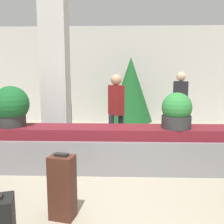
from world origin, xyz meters
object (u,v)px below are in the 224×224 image
object	(u,v)px
potted_plant_2	(11,107)
traveler_2	(180,99)
potted_plant_1	(177,112)
traveler_0	(66,96)
traveler_1	(116,106)
pillar	(56,74)
suitcase_0	(62,187)
decorated_tree	(131,90)

from	to	relation	value
potted_plant_2	traveler_2	world-z (taller)	traveler_2
traveler_2	potted_plant_1	bearing A→B (deg)	117.13
potted_plant_1	traveler_0	world-z (taller)	traveler_0
traveler_1	potted_plant_2	bearing A→B (deg)	-99.40
pillar	traveler_0	world-z (taller)	pillar
pillar	potted_plant_2	world-z (taller)	pillar
suitcase_0	potted_plant_2	world-z (taller)	potted_plant_2
potted_plant_1	decorated_tree	distance (m)	3.65
pillar	potted_plant_1	distance (m)	2.66
potted_plant_1	pillar	bearing A→B (deg)	151.52
pillar	traveler_1	xyz separation A→B (m)	(1.28, -0.16, -0.65)
potted_plant_1	traveler_0	xyz separation A→B (m)	(-2.37, 2.56, 0.05)
traveler_1	traveler_2	distance (m)	2.01
potted_plant_2	suitcase_0	bearing A→B (deg)	-51.63
traveler_1	traveler_0	bearing A→B (deg)	-177.14
decorated_tree	potted_plant_1	bearing A→B (deg)	-80.58
potted_plant_1	traveler_2	bearing A→B (deg)	75.34
potted_plant_1	decorated_tree	xyz separation A→B (m)	(-0.60, 3.59, 0.15)
suitcase_0	traveler_1	distance (m)	2.66
potted_plant_1	traveler_2	world-z (taller)	traveler_2
traveler_0	decorated_tree	world-z (taller)	decorated_tree
suitcase_0	traveler_0	world-z (taller)	traveler_0
suitcase_0	potted_plant_1	size ratio (longest dim) A/B	1.28
traveler_1	traveler_2	world-z (taller)	traveler_2
potted_plant_2	traveler_1	bearing A→B (deg)	30.61
traveler_2	decorated_tree	size ratio (longest dim) A/B	0.78
pillar	traveler_1	size ratio (longest dim) A/B	2.00
traveler_0	decorated_tree	xyz separation A→B (m)	(1.77, 1.04, 0.11)
suitcase_0	decorated_tree	distance (m)	5.20
traveler_0	traveler_1	size ratio (longest dim) A/B	1.08
decorated_tree	suitcase_0	bearing A→B (deg)	-100.65
traveler_1	traveler_2	size ratio (longest dim) A/B	0.96
pillar	decorated_tree	world-z (taller)	pillar
suitcase_0	traveler_1	size ratio (longest dim) A/B	0.46
potted_plant_2	traveler_1	xyz separation A→B (m)	(1.74, 1.03, -0.11)
traveler_0	decorated_tree	size ratio (longest dim) A/B	0.82
pillar	potted_plant_2	size ratio (longest dim) A/B	4.71
potted_plant_1	traveler_0	bearing A→B (deg)	132.84
potted_plant_1	suitcase_0	bearing A→B (deg)	-136.75
pillar	potted_plant_2	distance (m)	1.38
traveler_1	decorated_tree	world-z (taller)	decorated_tree
potted_plant_2	traveler_1	distance (m)	2.02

